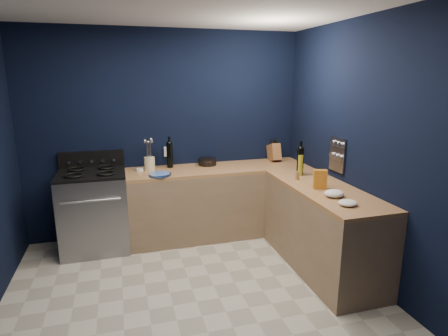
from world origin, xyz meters
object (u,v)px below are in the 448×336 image
object	(u,v)px
gas_range	(94,212)
utensil_crock	(150,164)
crouton_bag	(320,179)
knife_block	(274,152)
plate_stack	(160,175)

from	to	relation	value
gas_range	utensil_crock	size ratio (longest dim) A/B	5.65
utensil_crock	crouton_bag	world-z (taller)	crouton_bag
knife_block	plate_stack	bearing A→B (deg)	-166.62
plate_stack	knife_block	xyz separation A→B (m)	(1.60, 0.37, 0.10)
gas_range	utensil_crock	world-z (taller)	utensil_crock
knife_block	crouton_bag	bearing A→B (deg)	-92.63
utensil_crock	knife_block	distance (m)	1.69
utensil_crock	knife_block	size ratio (longest dim) A/B	0.72
gas_range	crouton_bag	size ratio (longest dim) A/B	4.64
gas_range	crouton_bag	xyz separation A→B (m)	(2.30, -1.15, 0.54)
plate_stack	utensil_crock	distance (m)	0.33
knife_block	crouton_bag	xyz separation A→B (m)	(-0.07, -1.33, -0.01)
gas_range	plate_stack	xyz separation A→B (m)	(0.77, -0.19, 0.46)
plate_stack	crouton_bag	size ratio (longest dim) A/B	1.24
utensil_crock	crouton_bag	size ratio (longest dim) A/B	0.82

